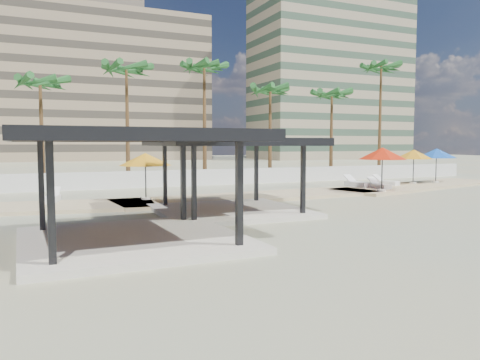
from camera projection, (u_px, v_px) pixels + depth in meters
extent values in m
plane|color=tan|center=(285.00, 218.00, 19.63)|extent=(200.00, 200.00, 0.00)
cube|color=#C6B284|center=(255.00, 197.00, 26.81)|extent=(16.24, 5.11, 0.24)
cube|color=#C6B284|center=(420.00, 186.00, 33.85)|extent=(16.49, 7.75, 0.24)
cube|color=silver|center=(177.00, 178.00, 34.16)|extent=(56.00, 0.30, 1.20)
cube|color=#847259|center=(106.00, 88.00, 91.22)|extent=(38.00, 16.00, 28.00)
cube|color=#595147|center=(105.00, 8.00, 90.05)|extent=(13.30, 9.60, 2.40)
cube|color=gray|center=(330.00, 77.00, 97.88)|extent=(32.00, 15.00, 34.00)
cube|color=beige|center=(230.00, 211.00, 21.10)|extent=(6.49, 6.49, 0.19)
cube|color=black|center=(194.00, 183.00, 17.87)|extent=(0.18, 0.18, 2.87)
cube|color=black|center=(165.00, 175.00, 22.28)|extent=(0.18, 0.18, 2.87)
cube|color=black|center=(303.00, 179.00, 19.69)|extent=(0.18, 0.18, 2.87)
cube|color=black|center=(256.00, 173.00, 24.10)|extent=(0.18, 0.18, 2.87)
cube|color=brown|center=(230.00, 142.00, 20.86)|extent=(6.69, 6.69, 0.27)
cube|color=black|center=(260.00, 142.00, 17.87)|extent=(6.60, 0.30, 0.33)
cube|color=black|center=(207.00, 142.00, 23.86)|extent=(6.60, 0.30, 0.33)
cube|color=black|center=(157.00, 142.00, 19.63)|extent=(0.30, 6.60, 0.33)
cube|color=black|center=(294.00, 142.00, 22.10)|extent=(0.30, 6.60, 0.33)
cube|color=beige|center=(133.00, 240.00, 14.71)|extent=(6.80, 6.80, 0.20)
cube|color=black|center=(51.00, 203.00, 11.25)|extent=(0.19, 0.19, 3.01)
cube|color=black|center=(41.00, 186.00, 15.77)|extent=(0.19, 0.19, 3.01)
cube|color=black|center=(239.00, 193.00, 13.40)|extent=(0.19, 0.19, 3.01)
cube|color=black|center=(183.00, 181.00, 17.92)|extent=(0.19, 0.19, 3.01)
cube|color=brown|center=(131.00, 136.00, 14.46)|extent=(7.00, 7.00, 0.28)
cube|color=black|center=(162.00, 134.00, 11.38)|extent=(6.93, 0.30, 0.34)
cube|color=black|center=(111.00, 137.00, 17.53)|extent=(6.93, 0.30, 0.34)
cube|color=black|center=(8.00, 135.00, 12.99)|extent=(0.30, 6.93, 0.34)
cube|color=black|center=(232.00, 137.00, 15.92)|extent=(0.30, 6.93, 0.34)
cylinder|color=beige|center=(146.00, 198.00, 24.76)|extent=(0.48, 0.48, 0.11)
cylinder|color=#262628|center=(146.00, 178.00, 24.68)|extent=(0.07, 0.07, 2.28)
cone|color=orange|center=(145.00, 159.00, 24.60)|extent=(3.20, 3.20, 0.67)
cylinder|color=beige|center=(382.00, 190.00, 29.00)|extent=(0.53, 0.53, 0.13)
cylinder|color=#262628|center=(382.00, 171.00, 28.90)|extent=(0.07, 0.07, 2.53)
cone|color=red|center=(382.00, 153.00, 28.82)|extent=(4.00, 4.00, 0.74)
cylinder|color=beige|center=(436.00, 182.00, 35.38)|extent=(0.50, 0.50, 0.12)
cylinder|color=#262628|center=(436.00, 167.00, 35.29)|extent=(0.07, 0.07, 2.40)
cone|color=blue|center=(437.00, 153.00, 35.21)|extent=(3.48, 3.48, 0.70)
cylinder|color=beige|center=(413.00, 183.00, 34.47)|extent=(0.49, 0.49, 0.12)
cylinder|color=#262628|center=(413.00, 168.00, 34.38)|extent=(0.07, 0.07, 2.34)
cone|color=orange|center=(414.00, 154.00, 34.31)|extent=(3.70, 3.70, 0.68)
cube|color=white|center=(51.00, 200.00, 23.57)|extent=(1.04, 1.88, 0.25)
cube|color=white|center=(51.00, 197.00, 23.56)|extent=(1.04, 1.88, 0.05)
cube|color=white|center=(54.00, 191.00, 24.22)|extent=(0.72, 0.74, 0.45)
cube|color=white|center=(357.00, 185.00, 32.15)|extent=(0.90, 2.02, 0.27)
cube|color=white|center=(357.00, 182.00, 32.14)|extent=(0.90, 2.02, 0.06)
cube|color=white|center=(350.00, 178.00, 32.78)|extent=(0.72, 0.74, 0.50)
cube|color=white|center=(386.00, 183.00, 33.45)|extent=(1.08, 1.90, 0.25)
cube|color=white|center=(386.00, 181.00, 33.43)|extent=(1.08, 1.90, 0.05)
cube|color=white|center=(378.00, 177.00, 33.96)|extent=(0.73, 0.75, 0.46)
cube|color=white|center=(379.00, 186.00, 30.86)|extent=(0.70, 1.80, 0.25)
cube|color=white|center=(379.00, 184.00, 30.85)|extent=(0.70, 1.80, 0.05)
cube|color=white|center=(373.00, 180.00, 31.47)|extent=(0.61, 0.64, 0.45)
cone|color=brown|center=(42.00, 135.00, 32.18)|extent=(0.36, 0.36, 7.48)
ellipsoid|color=#1D5422|center=(40.00, 84.00, 31.91)|extent=(3.00, 3.00, 1.80)
cone|color=brown|center=(127.00, 126.00, 35.29)|extent=(0.36, 0.36, 8.89)
ellipsoid|color=#1D5422|center=(126.00, 70.00, 34.96)|extent=(3.00, 3.00, 1.80)
cone|color=brown|center=(205.00, 124.00, 37.25)|extent=(0.36, 0.36, 9.34)
ellipsoid|color=#1D5422|center=(204.00, 68.00, 36.90)|extent=(3.00, 3.00, 1.80)
cone|color=brown|center=(270.00, 134.00, 39.92)|extent=(0.36, 0.36, 7.82)
ellipsoid|color=#1D5422|center=(270.00, 91.00, 39.63)|extent=(3.00, 3.00, 1.80)
cone|color=brown|center=(331.00, 136.00, 41.99)|extent=(0.36, 0.36, 7.71)
ellipsoid|color=#1D5422|center=(332.00, 95.00, 41.71)|extent=(3.00, 3.00, 1.80)
cone|color=brown|center=(380.00, 121.00, 44.86)|extent=(0.36, 0.36, 10.56)
ellipsoid|color=#1D5422|center=(381.00, 68.00, 44.47)|extent=(3.00, 3.00, 1.80)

